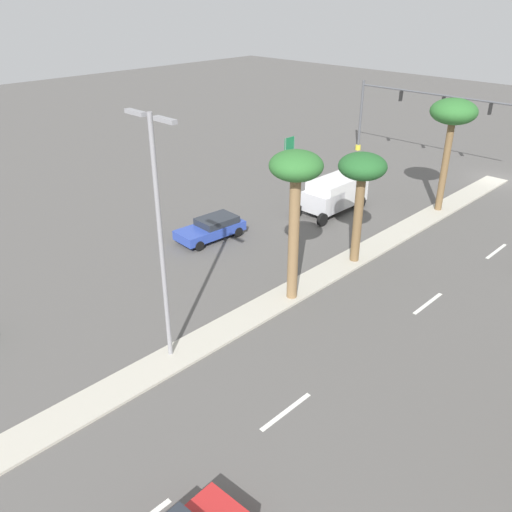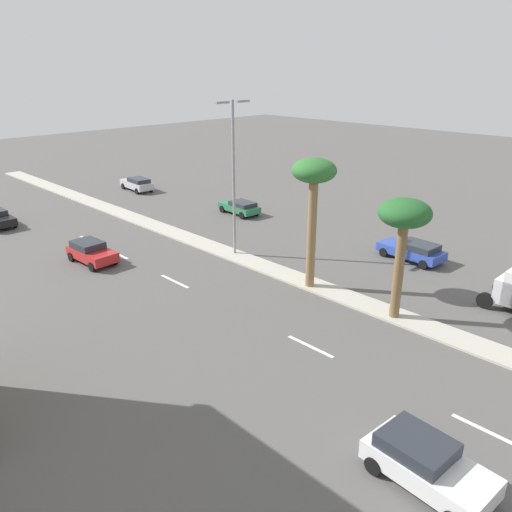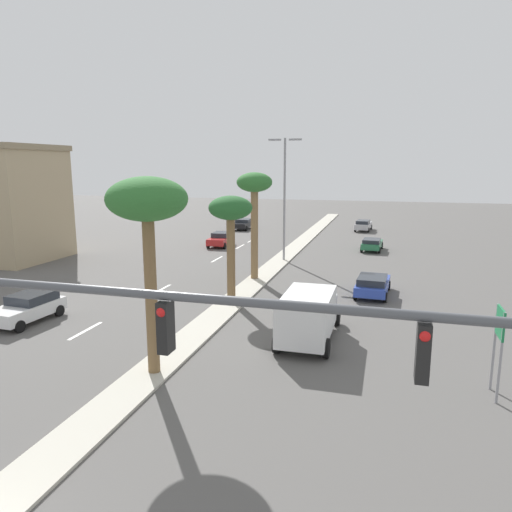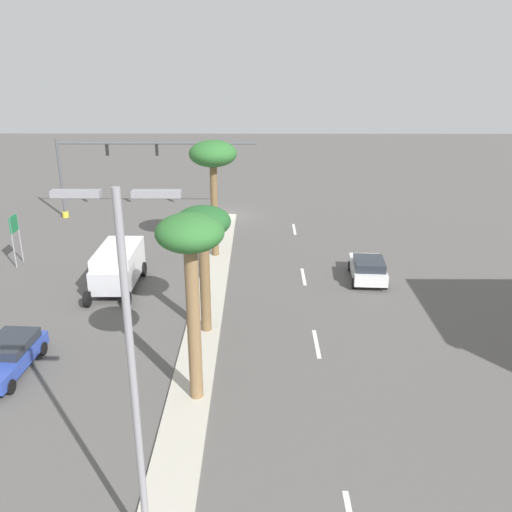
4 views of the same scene
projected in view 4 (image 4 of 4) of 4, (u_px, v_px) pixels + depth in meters
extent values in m
plane|color=#565451|center=(182.00, 437.00, 20.75)|extent=(160.00, 160.00, 0.00)
cube|color=silver|center=(294.00, 229.00, 44.72)|extent=(0.20, 2.80, 0.01)
cube|color=silver|center=(303.00, 277.00, 35.38)|extent=(0.20, 2.80, 0.01)
cube|color=silver|center=(316.00, 344.00, 27.31)|extent=(0.20, 2.80, 0.01)
cylinder|color=#515459|center=(61.00, 179.00, 46.76)|extent=(0.24, 0.24, 6.77)
cylinder|color=gold|center=(65.00, 214.00, 47.86)|extent=(0.53, 0.53, 0.50)
cylinder|color=#515459|center=(156.00, 143.00, 45.68)|extent=(16.54, 0.16, 0.16)
cube|color=black|center=(107.00, 150.00, 45.89)|extent=(0.20, 0.32, 0.90)
sphere|color=red|center=(107.00, 146.00, 45.90)|extent=(0.18, 0.18, 0.18)
cube|color=black|center=(157.00, 150.00, 45.87)|extent=(0.20, 0.32, 0.90)
sphere|color=red|center=(157.00, 146.00, 45.88)|extent=(0.18, 0.18, 0.18)
cube|color=black|center=(207.00, 150.00, 45.85)|extent=(0.20, 0.32, 0.90)
sphere|color=red|center=(207.00, 146.00, 45.86)|extent=(0.18, 0.18, 0.18)
cylinder|color=gray|center=(20.00, 238.00, 37.32)|extent=(0.10, 0.10, 3.43)
cylinder|color=gray|center=(13.00, 243.00, 36.28)|extent=(0.10, 0.10, 3.43)
cube|color=#19723F|center=(14.00, 224.00, 36.39)|extent=(0.08, 1.23, 1.09)
cylinder|color=brown|center=(214.00, 210.00, 37.71)|extent=(0.49, 0.49, 6.54)
ellipsoid|color=#2D6B2D|center=(213.00, 154.00, 36.37)|extent=(3.16, 3.16, 1.74)
cylinder|color=brown|center=(205.00, 282.00, 27.54)|extent=(0.53, 0.53, 5.31)
ellipsoid|color=#235B28|center=(203.00, 222.00, 26.45)|extent=(2.70, 2.70, 1.49)
cylinder|color=olive|center=(194.00, 324.00, 21.85)|extent=(0.54, 0.54, 6.68)
ellipsoid|color=#2D6B2D|center=(190.00, 233.00, 20.52)|extent=(2.60, 2.60, 1.43)
cylinder|color=gray|center=(134.00, 391.00, 14.12)|extent=(0.20, 0.20, 10.64)
cube|color=gray|center=(157.00, 194.00, 12.31)|extent=(1.10, 0.24, 0.16)
cube|color=gray|center=(76.00, 194.00, 12.32)|extent=(1.10, 0.24, 0.16)
cube|color=#2D47AD|center=(6.00, 360.00, 24.70)|extent=(2.23, 4.65, 0.60)
cube|color=#262B33|center=(11.00, 343.00, 25.05)|extent=(1.90, 2.60, 0.44)
cylinder|color=black|center=(10.00, 387.00, 23.26)|extent=(0.26, 0.65, 0.64)
cylinder|color=black|center=(43.00, 349.00, 26.23)|extent=(0.26, 0.65, 0.64)
cylinder|color=black|center=(5.00, 347.00, 26.35)|extent=(0.26, 0.65, 0.64)
cube|color=silver|center=(368.00, 269.00, 34.76)|extent=(2.27, 4.22, 0.70)
cube|color=#262B33|center=(369.00, 263.00, 34.07)|extent=(1.95, 2.37, 0.50)
cylinder|color=black|center=(350.00, 266.00, 36.29)|extent=(0.26, 0.65, 0.64)
cylinder|color=black|center=(379.00, 267.00, 36.15)|extent=(0.26, 0.65, 0.64)
cylinder|color=black|center=(354.00, 283.00, 33.61)|extent=(0.26, 0.65, 0.64)
cylinder|color=black|center=(386.00, 284.00, 33.48)|extent=(0.26, 0.65, 0.64)
cube|color=silver|center=(112.00, 278.00, 32.19)|extent=(2.26, 2.17, 1.38)
cube|color=silver|center=(119.00, 263.00, 33.67)|extent=(2.26, 4.62, 1.97)
cylinder|color=black|center=(127.00, 299.00, 31.12)|extent=(0.28, 0.90, 0.90)
cylinder|color=black|center=(87.00, 299.00, 31.13)|extent=(0.28, 0.90, 0.90)
cylinder|color=black|center=(143.00, 269.00, 35.41)|extent=(0.28, 0.90, 0.90)
cylinder|color=black|center=(108.00, 269.00, 35.42)|extent=(0.28, 0.90, 0.90)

